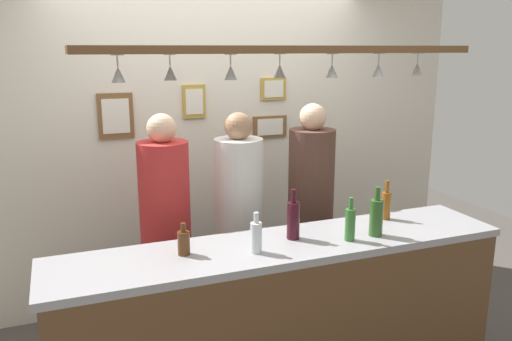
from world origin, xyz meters
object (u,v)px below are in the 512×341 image
at_px(person_middle_white_patterned_shirt, 239,204).
at_px(bottle_beer_green_import, 350,223).
at_px(person_right_brown_shirt, 311,193).
at_px(bottle_beer_amber_tall, 386,204).
at_px(bottle_wine_dark_red, 293,219).
at_px(bottle_champagne_green, 376,217).
at_px(picture_frame_upper_small, 273,89).
at_px(picture_frame_crest, 194,102).
at_px(bottle_soda_clear, 256,236).
at_px(person_left_red_shirt, 165,211).
at_px(picture_frame_lower_pair, 270,127).
at_px(picture_frame_caricature, 116,116).
at_px(bottle_beer_brown_stubby, 184,242).

xyz_separation_m(person_middle_white_patterned_shirt, bottle_beer_green_import, (0.39, -0.85, 0.09)).
bearing_deg(person_right_brown_shirt, bottle_beer_amber_tall, -68.30).
relative_size(bottle_beer_amber_tall, bottle_wine_dark_red, 0.87).
bearing_deg(bottle_champagne_green, person_middle_white_patterned_shirt, 124.29).
height_order(bottle_beer_green_import, picture_frame_upper_small, picture_frame_upper_small).
distance_m(person_right_brown_shirt, picture_frame_crest, 1.16).
relative_size(bottle_champagne_green, bottle_soda_clear, 1.30).
xyz_separation_m(person_middle_white_patterned_shirt, bottle_champagne_green, (0.57, -0.84, 0.10)).
relative_size(person_left_red_shirt, picture_frame_lower_pair, 5.52).
bearing_deg(picture_frame_crest, picture_frame_caricature, 180.00).
xyz_separation_m(bottle_soda_clear, picture_frame_crest, (0.05, 1.48, 0.59)).
bearing_deg(bottle_champagne_green, picture_frame_crest, 115.44).
bearing_deg(bottle_soda_clear, bottle_champagne_green, -0.86).
height_order(picture_frame_caricature, picture_frame_lower_pair, picture_frame_caricature).
distance_m(bottle_beer_amber_tall, picture_frame_upper_small, 1.45).
distance_m(picture_frame_upper_small, picture_frame_crest, 0.68).
bearing_deg(picture_frame_caricature, person_left_red_shirt, -71.91).
height_order(bottle_champagne_green, bottle_beer_brown_stubby, bottle_champagne_green).
bearing_deg(picture_frame_crest, person_middle_white_patterned_shirt, -78.07).
distance_m(bottle_beer_green_import, bottle_beer_amber_tall, 0.49).
height_order(person_right_brown_shirt, picture_frame_caricature, picture_frame_caricature).
bearing_deg(picture_frame_upper_small, person_middle_white_patterned_shirt, -129.35).
xyz_separation_m(person_left_red_shirt, bottle_beer_brown_stubby, (-0.04, -0.71, 0.04)).
distance_m(bottle_beer_brown_stubby, picture_frame_crest, 1.56).
xyz_separation_m(bottle_beer_brown_stubby, bottle_soda_clear, (0.38, -0.11, 0.02)).
xyz_separation_m(person_middle_white_patterned_shirt, picture_frame_upper_small, (0.54, 0.65, 0.75)).
relative_size(picture_frame_caricature, picture_frame_lower_pair, 1.13).
bearing_deg(bottle_champagne_green, picture_frame_caricature, 131.33).
xyz_separation_m(bottle_champagne_green, picture_frame_upper_small, (-0.04, 1.49, 0.65)).
height_order(bottle_beer_amber_tall, bottle_wine_dark_red, bottle_wine_dark_red).
relative_size(person_right_brown_shirt, bottle_soda_clear, 7.29).
xyz_separation_m(bottle_beer_brown_stubby, picture_frame_crest, (0.43, 1.37, 0.62)).
bearing_deg(person_left_red_shirt, picture_frame_lower_pair, 32.31).
xyz_separation_m(bottle_beer_amber_tall, bottle_wine_dark_red, (-0.72, -0.10, 0.02)).
xyz_separation_m(picture_frame_lower_pair, picture_frame_crest, (-0.64, 0.00, 0.23)).
bearing_deg(picture_frame_crest, person_left_red_shirt, -120.76).
bearing_deg(bottle_soda_clear, bottle_beer_green_import, -2.51).
distance_m(person_right_brown_shirt, bottle_wine_dark_red, 0.86).
xyz_separation_m(person_right_brown_shirt, bottle_champagne_green, (0.00, -0.84, 0.08)).
distance_m(bottle_soda_clear, picture_frame_lower_pair, 1.68).
distance_m(person_right_brown_shirt, bottle_beer_green_import, 0.87).
relative_size(bottle_beer_green_import, picture_frame_crest, 1.00).
distance_m(person_left_red_shirt, picture_frame_lower_pair, 1.29).
bearing_deg(picture_frame_lower_pair, bottle_soda_clear, -115.21).
distance_m(bottle_beer_amber_tall, picture_frame_caricature, 2.06).
bearing_deg(bottle_soda_clear, picture_frame_upper_small, 63.86).
bearing_deg(bottle_beer_green_import, person_left_red_shirt, 136.94).
distance_m(person_right_brown_shirt, bottle_beer_brown_stubby, 1.34).
bearing_deg(bottle_soda_clear, person_middle_white_patterned_shirt, 77.01).
distance_m(bottle_champagne_green, bottle_soda_clear, 0.76).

